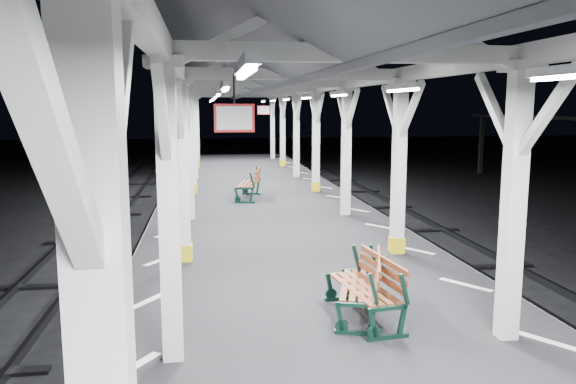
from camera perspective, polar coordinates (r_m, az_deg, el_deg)
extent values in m
plane|color=black|center=(9.07, 2.63, -16.14)|extent=(120.00, 120.00, 0.00)
cube|color=black|center=(8.87, 2.66, -13.21)|extent=(6.00, 50.00, 1.00)
cube|color=silver|center=(8.59, -13.87, -10.62)|extent=(1.00, 48.00, 0.01)
cube|color=silver|center=(9.46, 17.59, -8.97)|extent=(1.00, 48.00, 0.01)
cube|color=#2D2D33|center=(9.34, -26.44, -15.78)|extent=(0.08, 60.00, 0.16)
cube|color=#2D2D33|center=(10.76, 27.23, -12.59)|extent=(0.08, 60.00, 0.16)
cube|color=silver|center=(2.66, -17.27, 7.05)|extent=(0.10, 0.99, 0.99)
cube|color=silver|center=(1.58, -23.33, 5.88)|extent=(0.10, 0.99, 0.99)
cube|color=silver|center=(6.21, -11.97, -2.72)|extent=(0.22, 0.22, 3.20)
cube|color=silver|center=(6.11, -12.47, 12.74)|extent=(0.40, 0.40, 0.12)
cube|color=silver|center=(6.64, -12.00, 8.01)|extent=(0.10, 0.99, 0.99)
cube|color=silver|center=(5.54, -12.69, 7.88)|extent=(0.10, 0.99, 0.99)
cube|color=silver|center=(10.16, -10.62, 1.71)|extent=(0.22, 0.22, 3.20)
cube|color=silver|center=(10.09, -10.88, 11.11)|extent=(0.40, 0.40, 0.12)
cube|color=gold|center=(10.42, -10.40, -6.06)|extent=(0.26, 0.26, 0.30)
cube|color=silver|center=(10.63, -10.68, 8.23)|extent=(0.10, 0.99, 0.99)
cube|color=silver|center=(9.53, -10.93, 8.19)|extent=(0.10, 0.99, 0.99)
cube|color=silver|center=(14.13, -10.02, 3.66)|extent=(0.22, 0.22, 3.20)
cube|color=silver|center=(14.09, -10.20, 10.40)|extent=(0.40, 0.40, 0.12)
cube|color=silver|center=(14.63, -10.08, 8.34)|extent=(0.10, 0.99, 0.99)
cube|color=silver|center=(13.53, -10.21, 8.31)|extent=(0.10, 0.99, 0.99)
cube|color=silver|center=(18.12, -9.69, 4.75)|extent=(0.22, 0.22, 3.20)
cube|color=silver|center=(18.09, -9.82, 10.00)|extent=(0.40, 0.40, 0.12)
cube|color=gold|center=(18.27, -9.57, 0.30)|extent=(0.26, 0.26, 0.30)
cube|color=silver|center=(18.63, -9.74, 8.39)|extent=(0.10, 0.99, 0.99)
cube|color=silver|center=(17.53, -9.82, 8.38)|extent=(0.10, 0.99, 0.99)
cube|color=silver|center=(22.11, -9.47, 5.45)|extent=(0.22, 0.22, 3.20)
cube|color=silver|center=(22.08, -9.58, 9.75)|extent=(0.40, 0.40, 0.12)
cube|color=silver|center=(22.63, -9.52, 8.43)|extent=(0.10, 0.99, 0.99)
cube|color=silver|center=(21.53, -9.57, 8.42)|extent=(0.10, 0.99, 0.99)
cube|color=silver|center=(26.11, -9.32, 5.93)|extent=(0.22, 0.22, 3.20)
cube|color=silver|center=(26.08, -9.41, 9.57)|extent=(0.40, 0.40, 0.12)
cube|color=gold|center=(26.21, -9.25, 2.83)|extent=(0.26, 0.26, 0.30)
cube|color=silver|center=(26.63, -9.37, 8.46)|extent=(0.10, 0.99, 0.99)
cube|color=silver|center=(25.53, -9.40, 8.45)|extent=(0.10, 0.99, 0.99)
cube|color=silver|center=(30.10, -9.21, 6.28)|extent=(0.22, 0.22, 3.20)
cube|color=silver|center=(30.08, -9.29, 9.44)|extent=(0.40, 0.40, 0.12)
cube|color=silver|center=(30.63, -9.25, 8.48)|extent=(0.10, 0.99, 0.99)
cube|color=silver|center=(29.53, -9.28, 8.47)|extent=(0.10, 0.99, 0.99)
cube|color=silver|center=(7.16, 21.90, -1.65)|extent=(0.22, 0.22, 3.20)
cube|color=silver|center=(7.08, 22.67, 11.70)|extent=(0.40, 0.40, 0.12)
cube|color=silver|center=(7.54, 20.29, 7.72)|extent=(0.10, 0.99, 0.99)
cube|color=silver|center=(6.59, 24.88, 7.39)|extent=(0.10, 0.99, 0.99)
cube|color=silver|center=(10.77, 11.18, 2.09)|extent=(0.22, 0.22, 3.20)
cube|color=silver|center=(10.71, 11.45, 10.94)|extent=(0.40, 0.40, 0.12)
cube|color=gold|center=(11.02, 10.97, -5.27)|extent=(0.26, 0.26, 0.30)
cube|color=silver|center=(11.22, 10.41, 8.26)|extent=(0.10, 0.99, 0.99)
cube|color=silver|center=(10.18, 12.42, 8.17)|extent=(0.10, 0.99, 0.99)
cube|color=silver|center=(14.58, 5.93, 3.90)|extent=(0.22, 0.22, 3.20)
cube|color=silver|center=(14.54, 6.03, 10.43)|extent=(0.40, 0.40, 0.12)
cube|color=silver|center=(15.06, 5.48, 8.44)|extent=(0.10, 0.99, 0.99)
cube|color=silver|center=(14.00, 6.57, 8.40)|extent=(0.10, 0.99, 0.99)
cube|color=silver|center=(18.47, 2.86, 4.93)|extent=(0.22, 0.22, 3.20)
cube|color=silver|center=(18.44, 2.90, 10.09)|extent=(0.40, 0.40, 0.12)
cube|color=gold|center=(18.62, 2.83, 0.57)|extent=(0.26, 0.26, 0.30)
cube|color=silver|center=(18.97, 2.56, 8.51)|extent=(0.10, 0.99, 0.99)
cube|color=silver|center=(17.89, 3.24, 8.50)|extent=(0.10, 0.99, 0.99)
cube|color=silver|center=(22.40, 0.86, 5.60)|extent=(0.22, 0.22, 3.20)
cube|color=silver|center=(22.37, 0.87, 9.85)|extent=(0.40, 0.40, 0.12)
cube|color=silver|center=(22.91, 0.64, 8.55)|extent=(0.10, 0.99, 0.99)
cube|color=silver|center=(21.82, 1.10, 8.54)|extent=(0.10, 0.99, 0.99)
cube|color=silver|center=(26.35, -0.54, 6.07)|extent=(0.22, 0.22, 3.20)
cube|color=silver|center=(26.33, -0.55, 9.68)|extent=(0.40, 0.40, 0.12)
cube|color=gold|center=(26.45, -0.54, 2.99)|extent=(0.26, 0.26, 0.30)
cube|color=silver|center=(26.87, -0.71, 8.57)|extent=(0.10, 0.99, 0.99)
cube|color=silver|center=(25.78, -0.38, 8.57)|extent=(0.10, 0.99, 0.99)
cube|color=silver|center=(30.31, -1.58, 6.41)|extent=(0.22, 0.22, 3.20)
cube|color=silver|center=(30.29, -1.60, 9.55)|extent=(0.40, 0.40, 0.12)
cube|color=silver|center=(30.84, -1.72, 8.58)|extent=(0.10, 0.99, 0.99)
cube|color=silver|center=(29.74, -1.47, 8.58)|extent=(0.10, 0.99, 0.99)
cube|color=silver|center=(8.11, -11.51, 12.57)|extent=(0.18, 48.00, 0.24)
cube|color=silver|center=(8.86, 15.94, 12.07)|extent=(0.18, 48.00, 0.24)
cube|color=silver|center=(6.31, 6.49, 13.84)|extent=(4.20, 0.14, 0.20)
cube|color=silver|center=(10.22, 0.62, 11.90)|extent=(4.20, 0.14, 0.20)
cube|color=silver|center=(14.18, -1.96, 11.00)|extent=(4.20, 0.14, 0.20)
cube|color=silver|center=(18.16, -3.40, 10.49)|extent=(4.20, 0.14, 0.20)
cube|color=silver|center=(22.14, -4.33, 10.15)|extent=(4.20, 0.14, 0.20)
cube|color=silver|center=(26.13, -4.96, 9.92)|extent=(4.20, 0.14, 0.20)
cube|color=silver|center=(30.12, -5.43, 9.75)|extent=(4.20, 0.14, 0.20)
cube|color=#4A4D52|center=(8.16, -6.50, 16.47)|extent=(2.80, 49.00, 1.45)
cube|color=#4A4D52|center=(8.65, 11.69, 15.90)|extent=(2.80, 49.00, 1.45)
cube|color=silver|center=(4.10, -4.33, 12.75)|extent=(0.10, 1.35, 0.08)
cube|color=white|center=(4.09, -4.33, 12.06)|extent=(0.05, 1.25, 0.05)
cube|color=silver|center=(8.09, -6.40, 10.71)|extent=(0.10, 1.35, 0.08)
cube|color=white|center=(8.09, -6.40, 10.36)|extent=(0.05, 1.25, 0.05)
cube|color=silver|center=(12.08, -7.10, 10.01)|extent=(0.10, 1.35, 0.08)
cube|color=white|center=(12.08, -7.09, 9.78)|extent=(0.05, 1.25, 0.05)
cube|color=silver|center=(16.08, -7.44, 9.66)|extent=(0.10, 1.35, 0.08)
cube|color=white|center=(16.08, -7.44, 9.49)|extent=(0.05, 1.25, 0.05)
cube|color=silver|center=(20.08, -7.65, 9.45)|extent=(0.10, 1.35, 0.08)
cube|color=white|center=(20.08, -7.65, 9.31)|extent=(0.05, 1.25, 0.05)
cube|color=silver|center=(24.08, -7.79, 9.31)|extent=(0.10, 1.35, 0.08)
cube|color=white|center=(24.08, -7.79, 9.19)|extent=(0.05, 1.25, 0.05)
cube|color=silver|center=(28.08, -7.89, 9.21)|extent=(0.10, 1.35, 0.08)
cube|color=white|center=(28.08, -7.89, 9.11)|extent=(0.05, 1.25, 0.05)
cube|color=silver|center=(8.58, 11.52, 10.47)|extent=(0.10, 1.35, 0.08)
cube|color=white|center=(8.58, 11.51, 10.14)|extent=(0.05, 1.25, 0.05)
cube|color=silver|center=(12.42, 5.17, 10.01)|extent=(0.10, 1.35, 0.08)
cube|color=white|center=(12.42, 5.17, 9.78)|extent=(0.05, 1.25, 0.05)
cube|color=silver|center=(16.34, 1.84, 9.71)|extent=(0.10, 1.35, 0.08)
cube|color=white|center=(16.34, 1.84, 9.54)|extent=(0.05, 1.25, 0.05)
cube|color=silver|center=(20.29, -0.19, 9.52)|extent=(0.10, 1.35, 0.08)
cube|color=white|center=(20.29, -0.19, 9.38)|extent=(0.05, 1.25, 0.05)
cube|color=silver|center=(24.25, -1.56, 9.38)|extent=(0.10, 1.35, 0.08)
cube|color=white|center=(24.25, -1.56, 9.26)|extent=(0.05, 1.25, 0.05)
cube|color=silver|center=(28.23, -2.54, 9.28)|extent=(0.10, 1.35, 0.08)
cube|color=white|center=(28.23, -2.54, 9.18)|extent=(0.05, 1.25, 0.05)
cylinder|color=black|center=(7.03, -5.51, 10.38)|extent=(0.02, 0.02, 0.36)
cube|color=red|center=(7.03, -5.47, 7.49)|extent=(0.50, 0.03, 0.35)
cube|color=white|center=(7.03, -5.47, 7.49)|extent=(0.44, 0.04, 0.29)
cylinder|color=black|center=(22.16, -2.50, 9.24)|extent=(0.02, 0.02, 0.36)
cube|color=red|center=(22.16, -2.49, 8.32)|extent=(0.50, 0.03, 0.35)
cube|color=white|center=(22.16, -2.49, 8.32)|extent=(0.44, 0.05, 0.29)
cube|color=black|center=(33.95, 19.04, 4.58)|extent=(0.20, 0.20, 3.30)
sphere|color=silver|center=(28.69, 24.72, 6.73)|extent=(0.20, 0.20, 0.20)
sphere|color=silver|center=(33.88, 19.17, 7.22)|extent=(0.20, 0.20, 0.20)
cube|color=#0F2E23|center=(7.15, 10.10, -14.32)|extent=(0.55, 0.13, 0.06)
cube|color=#0F2E23|center=(7.00, 8.62, -13.17)|extent=(0.15, 0.06, 0.43)
cube|color=#0F2E23|center=(7.16, 11.50, -12.74)|extent=(0.13, 0.06, 0.43)
cube|color=#0F2E23|center=(7.04, 11.73, -9.64)|extent=(0.15, 0.07, 0.40)
cube|color=#0F2E23|center=(8.41, 5.59, -10.66)|extent=(0.55, 0.13, 0.06)
cube|color=#0F2E23|center=(8.28, 4.29, -9.61)|extent=(0.15, 0.06, 0.43)
cube|color=#0F2E23|center=(8.41, 6.79, -9.34)|extent=(0.13, 0.06, 0.43)
cube|color=#0F2E23|center=(8.31, 6.95, -6.67)|extent=(0.15, 0.07, 0.40)
cube|color=brown|center=(7.57, 6.42, -9.80)|extent=(0.27, 1.40, 0.03)
cube|color=brown|center=(7.62, 7.26, -9.70)|extent=(0.27, 1.40, 0.03)
cube|color=brown|center=(7.66, 8.09, -9.60)|extent=(0.27, 1.40, 0.03)
cube|color=brown|center=(7.71, 8.91, -9.50)|extent=(0.27, 1.40, 0.03)
cube|color=brown|center=(7.70, 9.37, -8.54)|extent=(0.24, 1.39, 0.09)
cube|color=brown|center=(7.67, 9.52, -7.67)|extent=(0.24, 1.39, 0.09)
cube|color=brown|center=(7.65, 9.67, -6.80)|extent=(0.24, 1.39, 0.09)
cube|color=#0F2E23|center=(7.22, 6.95, -14.04)|extent=(0.54, 0.21, 0.05)
cube|color=#0F2E23|center=(7.16, 5.34, -12.65)|extent=(0.15, 0.08, 0.42)
cube|color=#0F2E23|center=(7.15, 8.47, -12.73)|extent=(0.13, 0.08, 0.42)
cube|color=#0F2E23|center=(7.01, 8.69, -9.70)|extent=(0.15, 0.09, 0.40)
cube|color=#0F2E23|center=(8.57, 7.26, -10.30)|extent=(0.54, 0.21, 0.05)
cube|color=#0F2E23|center=(8.52, 5.93, -9.11)|extent=(0.15, 0.08, 0.42)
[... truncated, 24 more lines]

